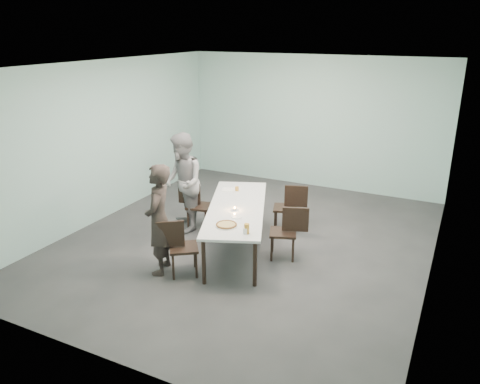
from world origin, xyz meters
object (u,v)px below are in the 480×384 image
at_px(chair_far_left, 195,202).
at_px(pizza, 226,225).
at_px(side_plate, 237,217).
at_px(diner_far, 182,183).
at_px(table, 237,210).
at_px(beer_glass, 247,229).
at_px(chair_near_right, 288,229).
at_px(water_tumbler, 246,231).
at_px(tealight, 235,209).
at_px(chair_far_right, 290,205).
at_px(diner_near, 159,220).
at_px(amber_tumbler, 237,189).
at_px(chair_near_left, 178,244).

relative_size(chair_far_left, pizza, 2.56).
relative_size(pizza, side_plate, 1.89).
xyz_separation_m(chair_far_left, diner_far, (-0.15, -0.17, 0.40)).
bearing_deg(table, beer_glass, -55.66).
distance_m(chair_far_left, chair_near_right, 2.01).
xyz_separation_m(chair_far_left, water_tumbler, (1.67, -1.34, 0.29)).
distance_m(chair_far_left, tealight, 1.30).
bearing_deg(chair_far_right, water_tumbler, 73.58).
bearing_deg(beer_glass, chair_far_right, 92.12).
distance_m(pizza, water_tumbler, 0.39).
bearing_deg(diner_near, chair_far_right, 132.38).
xyz_separation_m(diner_near, diner_far, (-0.55, 1.50, 0.05)).
bearing_deg(amber_tumbler, water_tumbler, -59.59).
bearing_deg(water_tumbler, tealight, 126.63).
relative_size(chair_far_right, amber_tumbler, 10.88).
bearing_deg(chair_far_right, table, 45.72).
distance_m(side_plate, beer_glass, 0.64).
distance_m(chair_far_right, pizza, 1.92).
relative_size(table, chair_far_left, 3.16).
relative_size(chair_near_left, chair_far_left, 1.00).
bearing_deg(chair_near_left, diner_near, 152.10).
height_order(beer_glass, tealight, beer_glass).
bearing_deg(table, amber_tumbler, 116.17).
distance_m(table, chair_far_left, 1.18).
height_order(chair_near_right, pizza, chair_near_right).
relative_size(pizza, tealight, 6.07).
bearing_deg(chair_far_right, pizza, 62.33).
bearing_deg(diner_near, chair_near_left, 77.68).
relative_size(diner_near, amber_tumbler, 21.29).
height_order(chair_near_right, water_tumbler, chair_near_right).
height_order(chair_near_left, diner_far, diner_far).
relative_size(diner_far, water_tumbler, 20.10).
bearing_deg(diner_far, amber_tumbler, 74.12).
relative_size(side_plate, tealight, 3.21).
bearing_deg(chair_near_left, table, 36.47).
height_order(chair_near_left, beer_glass, beer_glass).
bearing_deg(beer_glass, diner_far, 147.62).
bearing_deg(diner_far, diner_near, -21.95).
relative_size(chair_far_left, beer_glass, 5.80).
bearing_deg(chair_near_left, chair_far_left, 77.53).
relative_size(water_tumbler, tealight, 1.61).
xyz_separation_m(chair_far_right, side_plate, (-0.33, -1.49, 0.25)).
height_order(chair_far_left, water_tumbler, chair_far_left).
relative_size(chair_near_right, amber_tumbler, 10.88).
height_order(diner_far, beer_glass, diner_far).
relative_size(table, diner_near, 1.61).
bearing_deg(tealight, pizza, -74.03).
xyz_separation_m(pizza, beer_glass, (0.39, -0.11, 0.06)).
height_order(side_plate, beer_glass, beer_glass).
bearing_deg(diner_near, amber_tumbler, 150.32).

